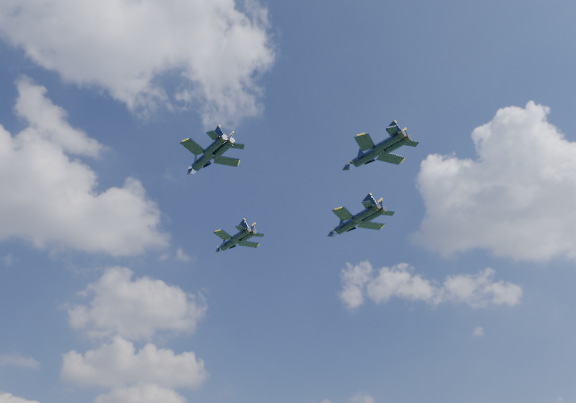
# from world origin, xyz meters

# --- Properties ---
(jet_lead) EXTENTS (10.76, 14.57, 3.43)m
(jet_lead) POSITION_xyz_m (-9.70, 19.80, 64.13)
(jet_lead) COLOR black
(jet_left) EXTENTS (10.96, 14.72, 3.46)m
(jet_left) POSITION_xyz_m (-23.01, -5.19, 66.11)
(jet_left) COLOR black
(jet_right) EXTENTS (13.25, 17.77, 4.18)m
(jet_right) POSITION_xyz_m (12.22, 6.76, 66.92)
(jet_right) COLOR black
(jet_slot) EXTENTS (10.92, 15.00, 3.54)m
(jet_slot) POSITION_xyz_m (1.92, -18.43, 65.40)
(jet_slot) COLOR black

